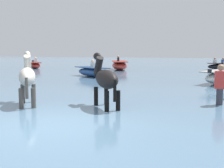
# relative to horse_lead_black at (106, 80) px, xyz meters

# --- Properties ---
(ground_plane) EXTENTS (120.00, 120.00, 0.00)m
(ground_plane) POSITION_rel_horse_lead_black_xyz_m (-0.69, -2.16, -1.17)
(ground_plane) COLOR #756B56
(water_surface) EXTENTS (90.00, 90.00, 0.37)m
(water_surface) POSITION_rel_horse_lead_black_xyz_m (-0.69, 7.84, -0.99)
(water_surface) COLOR slate
(water_surface) RESTS_ON ground
(horse_lead_black) EXTENTS (1.35, 1.64, 1.98)m
(horse_lead_black) POSITION_rel_horse_lead_black_xyz_m (0.00, 0.00, 0.00)
(horse_lead_black) COLOR black
(horse_lead_black) RESTS_ON ground
(horse_trailing_pinto) EXTENTS (1.23, 1.77, 2.03)m
(horse_trailing_pinto) POSITION_rel_horse_lead_black_xyz_m (-2.44, -0.26, 0.03)
(horse_trailing_pinto) COLOR beige
(horse_trailing_pinto) RESTS_ON ground
(boat_mid_channel) EXTENTS (2.32, 3.91, 1.20)m
(boat_mid_channel) POSITION_rel_horse_lead_black_xyz_m (-3.69, 15.88, -0.44)
(boat_mid_channel) COLOR #BC382D
(boat_mid_channel) RESTS_ON water_surface
(boat_far_offshore) EXTENTS (2.57, 3.80, 1.14)m
(boat_far_offshore) POSITION_rel_horse_lead_black_xyz_m (3.92, 7.74, -0.47)
(boat_far_offshore) COLOR silver
(boat_far_offshore) RESTS_ON water_surface
(boat_far_inshore) EXTENTS (2.85, 2.48, 1.06)m
(boat_far_inshore) POSITION_rel_horse_lead_black_xyz_m (-3.80, 9.29, -0.50)
(boat_far_inshore) COLOR #28518E
(boat_far_inshore) RESTS_ON water_surface
(boat_distant_east) EXTENTS (2.31, 2.57, 1.03)m
(boat_distant_east) POSITION_rel_horse_lead_black_xyz_m (-11.57, 15.44, -0.51)
(boat_distant_east) COLOR #BC382D
(boat_distant_east) RESTS_ON water_surface
(boat_distant_west) EXTENTS (2.76, 1.56, 1.04)m
(boat_distant_west) POSITION_rel_horse_lead_black_xyz_m (4.80, 18.13, -0.50)
(boat_distant_west) COLOR black
(boat_distant_west) RESTS_ON water_surface
(person_onlooker_left) EXTENTS (0.33, 0.22, 1.63)m
(person_onlooker_left) POSITION_rel_horse_lead_black_xyz_m (3.27, 1.35, -0.31)
(person_onlooker_left) COLOR #383842
(person_onlooker_left) RESTS_ON ground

